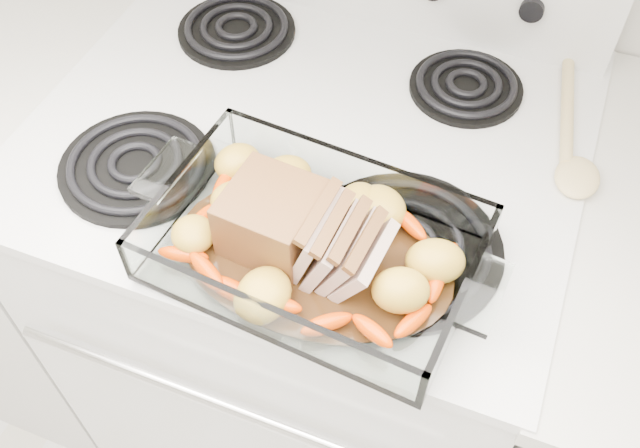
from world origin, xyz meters
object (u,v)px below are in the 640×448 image
(baking_dish, at_px, (314,251))
(pork_roast, at_px, (291,229))
(electric_range, at_px, (312,295))
(counter_left, at_px, (27,205))

(baking_dish, distance_m, pork_roast, 0.04)
(electric_range, relative_size, baking_dish, 2.98)
(electric_range, distance_m, baking_dish, 0.54)
(electric_range, xyz_separation_m, counter_left, (-0.67, -0.00, -0.02))
(baking_dish, bearing_deg, electric_range, 118.24)
(baking_dish, xyz_separation_m, pork_roast, (-0.03, 0.00, 0.03))
(counter_left, height_order, baking_dish, baking_dish)
(baking_dish, bearing_deg, pork_roast, -174.93)
(counter_left, xyz_separation_m, pork_roast, (0.73, -0.22, 0.53))
(pork_roast, bearing_deg, baking_dish, -9.12)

